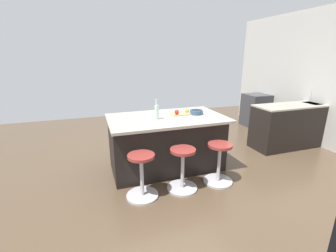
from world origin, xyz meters
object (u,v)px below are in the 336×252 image
Objects in this scene: oven_range at (256,110)px; water_bottle at (157,112)px; stool_middle at (182,171)px; fruit_bowl at (196,112)px; stool_by_window at (219,165)px; cutting_board at (181,114)px; stool_near_camera at (142,177)px; apple_red at (177,112)px; kitchen_island at (166,142)px; apple_yellow at (187,110)px.

water_bottle reaches higher than oven_range.
stool_middle is 1.11m from fruit_bowl.
stool_by_window is 1.06m from cutting_board.
water_bottle is (-0.40, -0.62, 0.74)m from stool_near_camera.
apple_red reaches higher than oven_range.
cutting_board is at bearing -149.68° from apple_red.
kitchen_island is at bearing -148.02° from water_bottle.
oven_range is 3.89m from stool_middle.
stool_near_camera is 1.26m from apple_red.
fruit_bowl reaches higher than oven_range.
kitchen_island reaches higher than stool_by_window.
stool_middle is 2.01× the size of water_bottle.
apple_red is 0.24× the size of water_bottle.
kitchen_island is at bearing -90.00° from stool_middle.
oven_range is 11.57× the size of apple_red.
oven_range is at bearing -148.05° from fruit_bowl.
stool_middle is (0.59, 0.00, 0.00)m from stool_by_window.
cutting_board is (0.30, -0.80, 0.63)m from stool_by_window.
stool_near_camera is at bearing 32.54° from fruit_bowl.
water_bottle reaches higher than fruit_bowl.
stool_near_camera is 1.49m from fruit_bowl.
fruit_bowl reaches higher than cutting_board.
apple_red is 1.06× the size of apple_yellow.
stool_near_camera is at bearing 51.31° from kitchen_island.
apple_yellow is 0.17m from fruit_bowl.
stool_middle is 8.33× the size of apple_red.
stool_near_camera is 8.82× the size of apple_yellow.
kitchen_island is (3.12, 1.59, 0.03)m from oven_range.
fruit_bowl is (-0.24, 0.08, 0.03)m from cutting_board.
fruit_bowl is (-0.53, 0.02, 0.49)m from kitchen_island.
fruit_bowl is (2.58, 1.61, 0.52)m from oven_range.
fruit_bowl is at bearing -126.64° from stool_middle.
cutting_board is 0.53m from water_bottle.
apple_red is (-0.78, -0.74, 0.67)m from stool_near_camera.
oven_range is 3.38m from apple_red.
cutting_board is (-0.88, -0.80, 0.63)m from stool_near_camera.
water_bottle is (0.38, 0.12, 0.06)m from apple_red.
apple_red reaches higher than stool_middle.
stool_near_camera is at bearing 0.00° from stool_by_window.
water_bottle is (0.19, -0.62, 0.74)m from stool_middle.
apple_red reaches higher than cutting_board.
stool_near_camera is 8.33× the size of apple_red.
kitchen_island reaches higher than stool_middle.
stool_near_camera is (1.18, 0.00, 0.00)m from stool_by_window.
apple_red is at bearing -2.96° from fruit_bowl.
apple_red reaches higher than fruit_bowl.
apple_yellow is (2.71, 1.51, 0.53)m from oven_range.
apple_yellow reaches higher than kitchen_island.
water_bottle reaches higher than kitchen_island.
oven_range is 1.39× the size of stool_near_camera.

